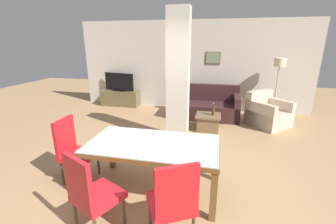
% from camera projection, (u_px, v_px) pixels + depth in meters
% --- Properties ---
extents(ground_plane, '(18.00, 18.00, 0.00)m').
position_uv_depth(ground_plane, '(154.00, 188.00, 3.30)').
color(ground_plane, '#A78157').
extents(back_wall, '(7.20, 0.09, 2.70)m').
position_uv_depth(back_wall, '(191.00, 66.00, 7.00)').
color(back_wall, beige).
rests_on(back_wall, ground_plane).
extents(divider_pillar, '(0.44, 0.32, 2.70)m').
position_uv_depth(divider_pillar, '(178.00, 79.00, 4.53)').
color(divider_pillar, beige).
rests_on(divider_pillar, ground_plane).
extents(dining_table, '(1.80, 0.96, 0.73)m').
position_uv_depth(dining_table, '(153.00, 152.00, 3.12)').
color(dining_table, brown).
rests_on(dining_table, ground_plane).
extents(dining_chair_near_left, '(0.62, 0.62, 0.98)m').
position_uv_depth(dining_chair_near_left, '(91.00, 192.00, 2.40)').
color(dining_chair_near_left, red).
rests_on(dining_chair_near_left, ground_plane).
extents(dining_chair_near_right, '(0.62, 0.62, 0.98)m').
position_uv_depth(dining_chair_near_right, '(173.00, 200.00, 2.28)').
color(dining_chair_near_right, red).
rests_on(dining_chair_near_right, ground_plane).
extents(dining_chair_head_left, '(0.46, 0.46, 0.98)m').
position_uv_depth(dining_chair_head_left, '(74.00, 148.00, 3.39)').
color(dining_chair_head_left, red).
rests_on(dining_chair_head_left, ground_plane).
extents(sofa, '(1.72, 0.93, 0.89)m').
position_uv_depth(sofa, '(207.00, 107.00, 6.37)').
color(sofa, '#391F21').
rests_on(sofa, ground_plane).
extents(armchair, '(1.19, 1.19, 0.86)m').
position_uv_depth(armchair, '(267.00, 114.00, 5.74)').
color(armchair, beige).
rests_on(armchair, ground_plane).
extents(coffee_table, '(0.59, 0.56, 0.38)m').
position_uv_depth(coffee_table, '(208.00, 122.00, 5.46)').
color(coffee_table, brown).
rests_on(coffee_table, ground_plane).
extents(bottle, '(0.07, 0.07, 0.30)m').
position_uv_depth(bottle, '(213.00, 111.00, 5.34)').
color(bottle, '#4C2D14').
rests_on(bottle, coffee_table).
extents(tv_stand, '(1.27, 0.40, 0.50)m').
position_uv_depth(tv_stand, '(120.00, 98.00, 7.54)').
color(tv_stand, brown).
rests_on(tv_stand, ground_plane).
extents(tv_screen, '(1.06, 0.28, 0.59)m').
position_uv_depth(tv_screen, '(119.00, 82.00, 7.38)').
color(tv_screen, black).
rests_on(tv_screen, tv_stand).
extents(floor_lamp, '(0.31, 0.31, 1.65)m').
position_uv_depth(floor_lamp, '(279.00, 68.00, 6.12)').
color(floor_lamp, '#B7B7BC').
rests_on(floor_lamp, ground_plane).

